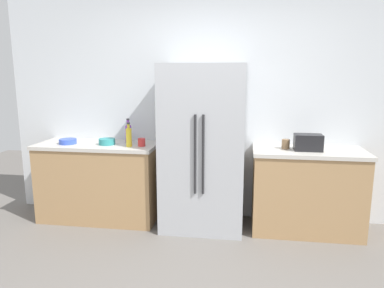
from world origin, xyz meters
name	(u,v)px	position (x,y,z in m)	size (l,w,h in m)	color
kitchen_back_panel	(211,104)	(0.00, 1.85, 1.33)	(4.85, 0.10, 2.67)	silver
counter_left	(100,181)	(-1.27, 1.51, 0.45)	(1.37, 0.59, 0.90)	tan
counter_right	(307,191)	(1.06, 1.51, 0.45)	(1.16, 0.59, 0.90)	tan
refrigerator	(203,148)	(-0.05, 1.46, 0.89)	(0.88, 0.66, 1.78)	#B2B5BA
toaster	(308,142)	(1.04, 1.47, 0.98)	(0.28, 0.18, 0.17)	black
bottle_a	(128,133)	(-0.94, 1.62, 1.01)	(0.07, 0.07, 0.28)	purple
bottle_b	(129,137)	(-0.85, 1.39, 1.01)	(0.06, 0.06, 0.26)	yellow
cup_a	(142,142)	(-0.72, 1.43, 0.94)	(0.08, 0.08, 0.09)	red
cup_b	(286,144)	(0.82, 1.52, 0.95)	(0.08, 0.08, 0.10)	brown
bowl_a	(68,141)	(-1.59, 1.44, 0.93)	(0.19, 0.19, 0.06)	blue
bowl_b	(107,142)	(-1.14, 1.47, 0.93)	(0.18, 0.18, 0.07)	teal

